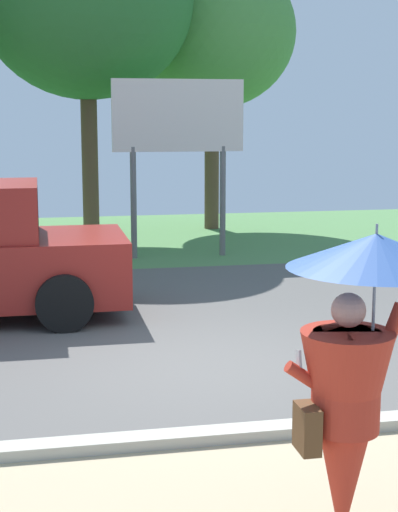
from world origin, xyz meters
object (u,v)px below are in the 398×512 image
(tree_right_mid, at_px, (212,33))
(tree_center_back, at_px, (86,1))
(monk_pedestrian, at_px, (353,377))
(roadside_billboard, at_px, (178,129))

(tree_right_mid, bearing_deg, tree_center_back, -152.36)
(monk_pedestrian, height_order, tree_right_mid, tree_right_mid)
(tree_right_mid, bearing_deg, roadside_billboard, -111.33)
(tree_center_back, distance_m, tree_right_mid, 3.54)
(roadside_billboard, relative_size, tree_right_mid, 0.53)
(roadside_billboard, relative_size, tree_center_back, 0.48)
(tree_center_back, bearing_deg, tree_right_mid, 27.64)
(monk_pedestrian, relative_size, tree_right_mid, 0.32)
(roadside_billboard, height_order, tree_right_mid, tree_right_mid)
(monk_pedestrian, distance_m, roadside_billboard, 11.09)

